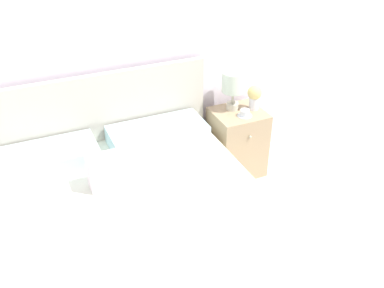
{
  "coord_description": "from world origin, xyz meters",
  "views": [
    {
      "loc": [
        -0.55,
        -3.13,
        2.35
      ],
      "look_at": [
        0.59,
        -0.57,
        0.62
      ],
      "focal_mm": 42.0,
      "sensor_mm": 36.0,
      "label": 1
    }
  ],
  "objects": [
    {
      "name": "ground_plane",
      "position": [
        0.0,
        0.0,
        0.0
      ],
      "size": [
        12.0,
        12.0,
        0.0
      ],
      "primitive_type": "plane",
      "color": "silver"
    },
    {
      "name": "wall_back",
      "position": [
        0.0,
        0.07,
        1.3
      ],
      "size": [
        8.0,
        0.06,
        2.6
      ],
      "color": "white",
      "rests_on": "ground_plane"
    },
    {
      "name": "bed",
      "position": [
        0.0,
        -0.95,
        0.28
      ],
      "size": [
        1.83,
        2.06,
        1.05
      ],
      "color": "tan",
      "rests_on": "ground_plane"
    },
    {
      "name": "nightstand",
      "position": [
        1.17,
        -0.22,
        0.3
      ],
      "size": [
        0.43,
        0.42,
        0.59
      ],
      "color": "tan",
      "rests_on": "ground_plane"
    },
    {
      "name": "table_lamp",
      "position": [
        1.15,
        -0.15,
        0.83
      ],
      "size": [
        0.19,
        0.19,
        0.34
      ],
      "color": "beige",
      "rests_on": "nightstand"
    },
    {
      "name": "flower_vase",
      "position": [
        1.31,
        -0.22,
        0.72
      ],
      "size": [
        0.12,
        0.12,
        0.21
      ],
      "color": "white",
      "rests_on": "nightstand"
    },
    {
      "name": "teacup",
      "position": [
        1.18,
        -0.3,
        0.62
      ],
      "size": [
        0.12,
        0.12,
        0.06
      ],
      "color": "white",
      "rests_on": "nightstand"
    }
  ]
}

